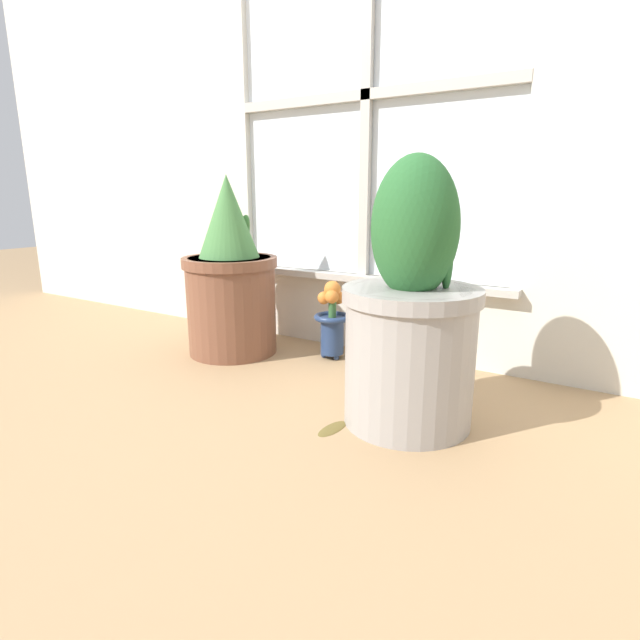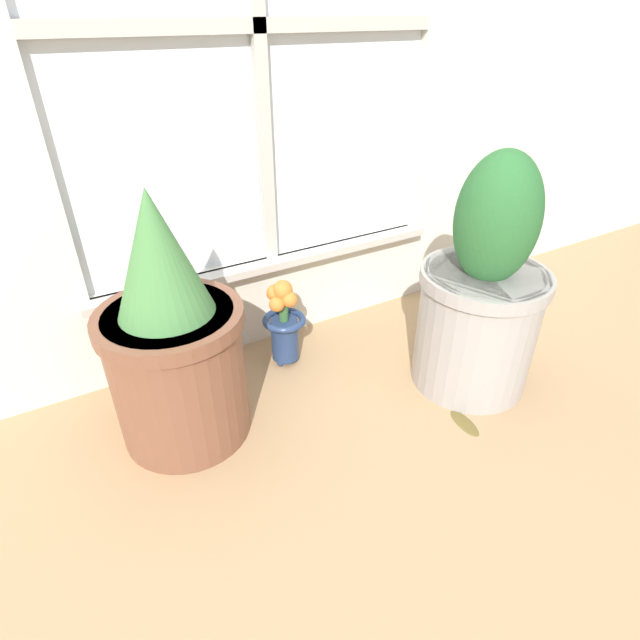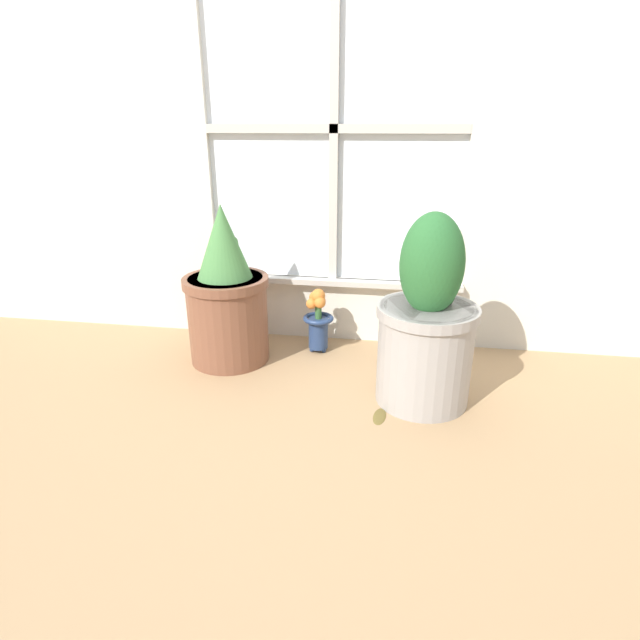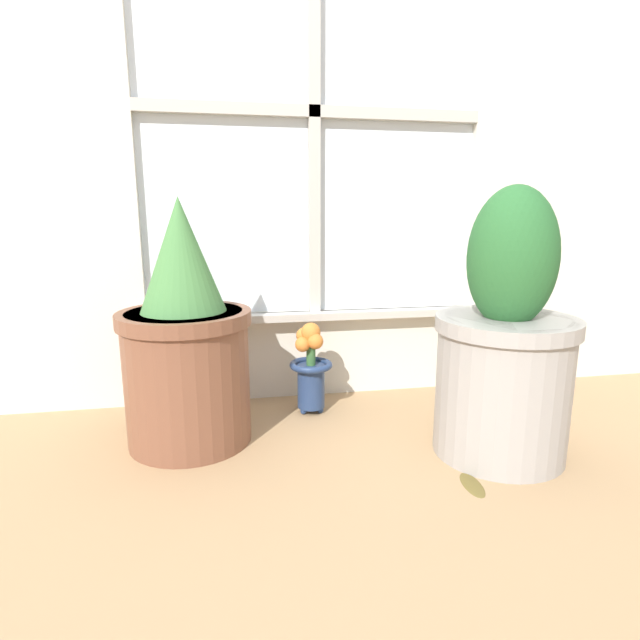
% 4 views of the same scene
% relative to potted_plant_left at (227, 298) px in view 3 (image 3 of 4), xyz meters
% --- Properties ---
extents(ground_plane, '(10.00, 10.00, 0.00)m').
position_rel_potted_plant_left_xyz_m(ground_plane, '(0.40, -0.37, -0.28)').
color(ground_plane, tan).
extents(wall_with_window, '(4.40, 0.10, 2.50)m').
position_rel_potted_plant_left_xyz_m(wall_with_window, '(0.40, 0.31, 0.99)').
color(wall_with_window, silver).
rests_on(wall_with_window, ground_plane).
extents(potted_plant_left, '(0.35, 0.35, 0.66)m').
position_rel_potted_plant_left_xyz_m(potted_plant_left, '(0.00, 0.00, 0.00)').
color(potted_plant_left, brown).
rests_on(potted_plant_left, ground_plane).
extents(potted_plant_right, '(0.35, 0.35, 0.68)m').
position_rel_potted_plant_left_xyz_m(potted_plant_right, '(0.80, -0.22, 0.00)').
color(potted_plant_right, '#9E9993').
rests_on(potted_plant_right, ground_plane).
extents(flower_vase, '(0.13, 0.13, 0.29)m').
position_rel_potted_plant_left_xyz_m(flower_vase, '(0.36, 0.14, -0.13)').
color(flower_vase, navy).
rests_on(flower_vase, ground_plane).
extents(fallen_leaf, '(0.05, 0.11, 0.01)m').
position_rel_potted_plant_left_xyz_m(fallen_leaf, '(0.65, -0.36, -0.27)').
color(fallen_leaf, brown).
rests_on(fallen_leaf, ground_plane).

